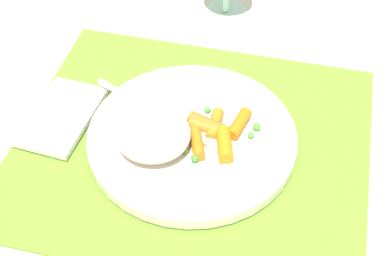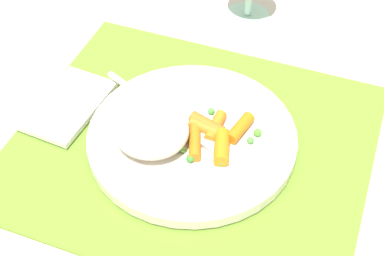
# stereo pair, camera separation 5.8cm
# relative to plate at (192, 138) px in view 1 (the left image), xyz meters

# --- Properties ---
(ground_plane) EXTENTS (2.40, 2.40, 0.00)m
(ground_plane) POSITION_rel_plate_xyz_m (0.00, 0.00, -0.01)
(ground_plane) COLOR beige
(placemat) EXTENTS (0.43, 0.37, 0.01)m
(placemat) POSITION_rel_plate_xyz_m (0.00, 0.00, -0.01)
(placemat) COLOR olive
(placemat) RESTS_ON ground_plane
(plate) EXTENTS (0.25, 0.25, 0.01)m
(plate) POSITION_rel_plate_xyz_m (0.00, 0.00, 0.00)
(plate) COLOR silver
(plate) RESTS_ON placemat
(rice_mound) EXTENTS (0.09, 0.09, 0.04)m
(rice_mound) POSITION_rel_plate_xyz_m (-0.04, -0.03, 0.03)
(rice_mound) COLOR beige
(rice_mound) RESTS_ON plate
(carrot_portion) EXTENTS (0.07, 0.09, 0.02)m
(carrot_portion) POSITION_rel_plate_xyz_m (0.03, 0.00, 0.02)
(carrot_portion) COLOR orange
(carrot_portion) RESTS_ON plate
(pea_scatter) EXTENTS (0.09, 0.09, 0.01)m
(pea_scatter) POSITION_rel_plate_xyz_m (0.03, -0.00, 0.01)
(pea_scatter) COLOR #5AA244
(pea_scatter) RESTS_ON plate
(fork) EXTENTS (0.18, 0.09, 0.01)m
(fork) POSITION_rel_plate_xyz_m (-0.03, 0.01, 0.01)
(fork) COLOR silver
(fork) RESTS_ON plate
(napkin) EXTENTS (0.08, 0.13, 0.01)m
(napkin) POSITION_rel_plate_xyz_m (-0.17, 0.00, -0.00)
(napkin) COLOR white
(napkin) RESTS_ON placemat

